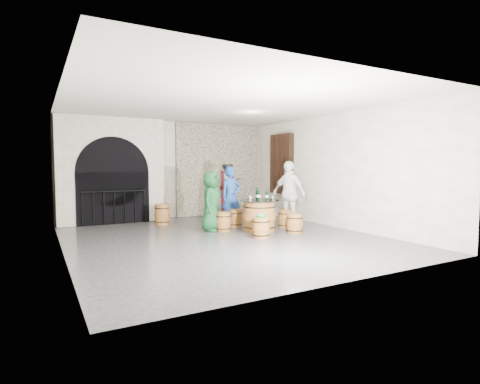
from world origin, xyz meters
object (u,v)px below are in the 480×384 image
person_white (289,194)px  barrel_stool_far (235,218)px  wine_bottle_left (258,195)px  side_barrel (162,214)px  barrel_table (259,216)px  barrel_stool_near_right (295,223)px  person_green (211,201)px  wine_bottle_right (257,195)px  wine_bottle_center (267,195)px  barrel_stool_left (223,222)px  barrel_stool_near_left (261,228)px  barrel_stool_right (285,219)px  person_blue (231,196)px  corking_press (228,186)px

person_white → barrel_stool_far: bearing=-136.6°
wine_bottle_left → side_barrel: (-1.96, 2.22, -0.65)m
barrel_table → barrel_stool_near_right: 0.97m
person_green → wine_bottle_right: size_ratio=4.92×
wine_bottle_center → person_green: bearing=150.4°
barrel_stool_far → barrel_stool_left: bearing=-141.9°
barrel_table → barrel_stool_left: size_ratio=2.15×
barrel_stool_near_right → barrel_stool_near_left: 1.12m
person_green → wine_bottle_right: 1.27m
wine_bottle_left → side_barrel: 3.04m
barrel_stool_right → barrel_stool_near_left: 1.72m
person_blue → wine_bottle_right: 0.95m
barrel_stool_right → wine_bottle_center: 1.10m
wine_bottle_left → wine_bottle_right: same height
barrel_table → wine_bottle_left: (0.01, 0.07, 0.55)m
person_green → corking_press: 3.24m
person_blue → wine_bottle_left: (0.28, -1.02, 0.09)m
person_blue → wine_bottle_right: (0.32, -0.89, 0.09)m
person_blue → side_barrel: (-1.68, 1.20, -0.56)m
barrel_stool_left → barrel_stool_near_right: size_ratio=1.00×
person_green → wine_bottle_right: bearing=-66.6°
barrel_stool_near_right → barrel_stool_right: bearing=69.9°
barrel_stool_near_left → person_green: bearing=114.8°
barrel_stool_near_left → wine_bottle_right: (0.52, 1.03, 0.71)m
wine_bottle_center → barrel_stool_far: bearing=110.1°
person_green → barrel_stool_near_right: bearing=-84.2°
barrel_stool_near_left → wine_bottle_right: 1.36m
wine_bottle_left → side_barrel: bearing=131.5°
person_blue → barrel_stool_near_right: bearing=-66.8°
barrel_stool_left → person_white: size_ratio=0.27×
barrel_stool_near_right → wine_bottle_right: wine_bottle_right is taller
barrel_stool_left → barrel_stool_right: bearing=-10.1°
corking_press → barrel_stool_near_left: bearing=-103.2°
side_barrel → corking_press: corking_press is taller
barrel_table → side_barrel: barrel_table is taller
barrel_table → side_barrel: size_ratio=1.76×
barrel_stool_near_left → barrel_stool_left: bearing=106.2°
barrel_stool_right → person_white: (0.12, 0.02, 0.69)m
barrel_stool_near_left → person_green: size_ratio=0.31×
barrel_stool_near_right → barrel_stool_near_left: bearing=-173.7°
barrel_stool_right → barrel_stool_left: bearing=169.9°
corking_press → barrel_stool_right: bearing=-82.7°
person_green → barrel_stool_right: bearing=-60.5°
barrel_table → barrel_stool_right: (0.95, 0.13, -0.16)m
person_white → side_barrel: (-3.02, 2.14, -0.63)m
barrel_stool_right → wine_bottle_left: size_ratio=1.54×
person_green → wine_bottle_center: 1.49m
barrel_stool_far → barrel_stool_right: bearing=-34.0°
person_blue → side_barrel: size_ratio=2.82×
barrel_table → person_white: (1.07, 0.15, 0.53)m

